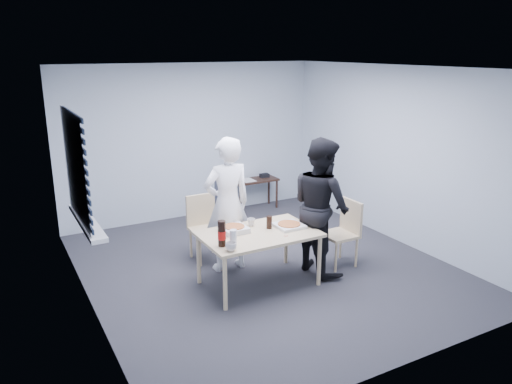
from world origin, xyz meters
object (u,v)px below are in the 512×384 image
chair_right (344,228)px  stool (225,207)px  person_white (227,205)px  person_black (321,206)px  chair_far (204,222)px  mug_a (231,247)px  side_table (255,184)px  mug_b (251,222)px  backpack (225,189)px  dining_table (259,237)px  soda_bottle (222,234)px

chair_right → stool: size_ratio=1.95×
person_white → person_black: (1.03, -0.62, 0.00)m
chair_far → stool: bearing=50.7°
person_black → mug_a: 1.49m
person_white → side_table: bearing=-126.6°
mug_b → backpack: bearing=74.9°
chair_far → chair_right: (1.56, -1.11, 0.00)m
person_black → backpack: person_black is taller
dining_table → side_table: (1.41, 2.68, -0.15)m
person_white → soda_bottle: person_white is taller
backpack → chair_far: bearing=-112.9°
mug_a → soda_bottle: size_ratio=0.41×
chair_right → person_black: 0.55m
side_table → dining_table: bearing=-117.8°
dining_table → side_table: bearing=62.2°
chair_right → person_white: person_white is taller
side_table → mug_a: size_ratio=6.72×
chair_far → stool: 1.23m
dining_table → mug_a: 0.65m
side_table → mug_a: mug_a is taller
chair_far → mug_b: (0.30, -0.83, 0.21)m
person_white → person_black: bearing=148.8°
chair_far → person_white: (0.14, -0.48, 0.37)m
person_white → mug_b: (0.16, -0.35, -0.16)m
stool → mug_a: 2.63m
stool → soda_bottle: bearing=-116.1°
chair_right → soda_bottle: bearing=-175.5°
chair_right → person_white: size_ratio=0.50×
chair_far → person_white: bearing=-74.3°
dining_table → chair_right: size_ratio=1.57×
backpack → mug_a: (-1.05, -2.37, 0.07)m
dining_table → person_white: bearing=101.5°
soda_bottle → chair_far: bearing=76.3°
stool → dining_table: bearing=-104.1°
person_white → chair_right: bearing=156.1°
chair_far → dining_table: bearing=-76.6°
mug_b → chair_right: bearing=-12.5°
dining_table → chair_far: size_ratio=1.57×
soda_bottle → backpack: bearing=63.8°
person_black → mug_b: size_ratio=17.70×
dining_table → mug_a: (-0.54, -0.34, 0.11)m
person_black → backpack: (-0.39, 2.03, -0.23)m
person_black → mug_b: person_black is taller
mug_a → person_black: bearing=12.9°
person_black → chair_far: bearing=46.5°
person_white → mug_b: size_ratio=17.70×
mug_b → stool: bearing=75.0°
backpack → dining_table: bearing=-87.5°
chair_far → stool: size_ratio=1.95×
chair_right → mug_b: 1.31m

